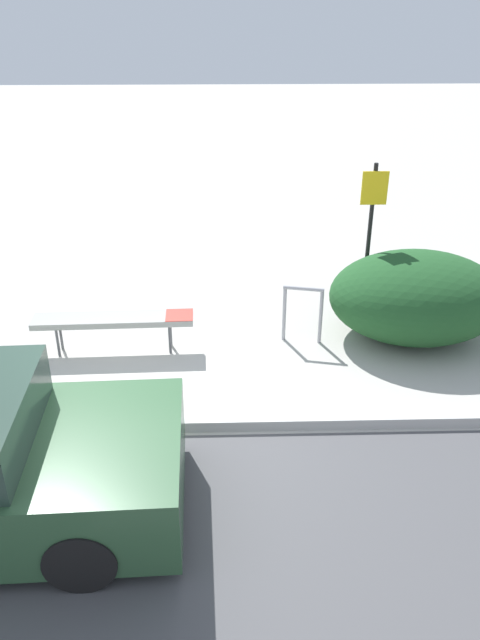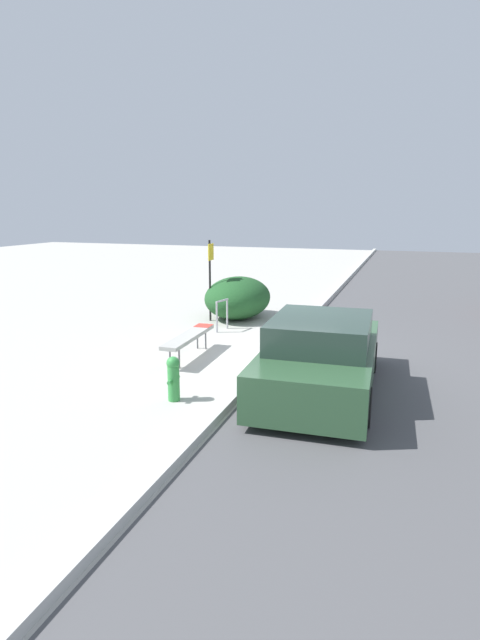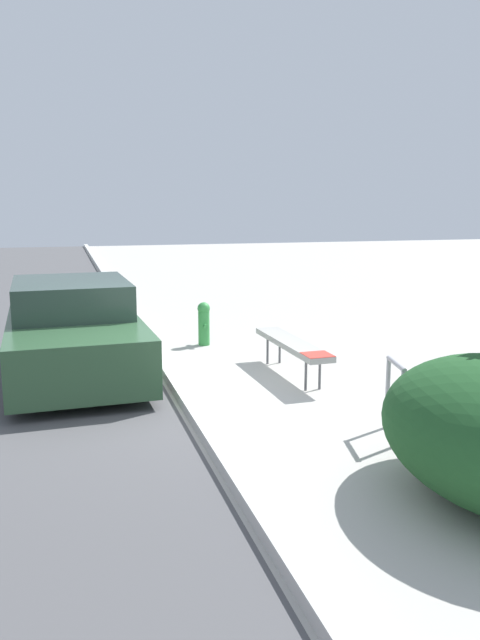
% 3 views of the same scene
% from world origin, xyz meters
% --- Properties ---
extents(ground_plane, '(60.00, 60.00, 0.00)m').
position_xyz_m(ground_plane, '(0.00, 0.00, 0.00)').
color(ground_plane, '#ADAAA3').
extents(curb, '(60.00, 0.20, 0.13)m').
position_xyz_m(curb, '(0.00, 0.00, 0.07)').
color(curb, '#B7B7B2').
rests_on(curb, ground_plane).
extents(bench, '(2.13, 0.43, 0.52)m').
position_xyz_m(bench, '(-0.52, 1.73, 0.47)').
color(bench, '#515156').
rests_on(bench, ground_plane).
extents(bike_rack, '(0.55, 0.17, 0.83)m').
position_xyz_m(bike_rack, '(2.02, 1.93, 0.50)').
color(bike_rack, '#99999E').
rests_on(bike_rack, ground_plane).
extents(sign_post, '(0.36, 0.08, 2.30)m').
position_xyz_m(sign_post, '(3.01, 2.66, 1.38)').
color(sign_post, black).
rests_on(sign_post, ground_plane).
extents(fire_hydrant, '(0.36, 0.22, 0.77)m').
position_xyz_m(fire_hydrant, '(-2.84, 0.94, 0.41)').
color(fire_hydrant, '#338C3F').
rests_on(fire_hydrant, ground_plane).
extents(shrub_hedge, '(2.40, 1.86, 1.22)m').
position_xyz_m(shrub_hedge, '(3.59, 2.04, 0.61)').
color(shrub_hedge, '#1E4C23').
rests_on(shrub_hedge, ground_plane).
extents(parked_car_near, '(4.30, 1.96, 1.36)m').
position_xyz_m(parked_car_near, '(-1.61, -1.30, 0.63)').
color(parked_car_near, black).
rests_on(parked_car_near, ground_plane).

